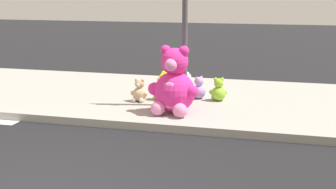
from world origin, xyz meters
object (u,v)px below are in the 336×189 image
Objects in this scene: sign_pole at (185,21)px; plush_pink_large at (174,86)px; plush_lime at (218,91)px; plush_lavender at (198,90)px; plush_yellow at (164,89)px; plush_tan at (139,92)px; plush_white at (186,85)px.

sign_pole reaches higher than plush_pink_large.
sign_pole is at bearing -135.96° from plush_lime.
plush_pink_large is at bearing -100.53° from plush_lavender.
sign_pole is 5.22× the size of plush_yellow.
plush_yellow is (-1.14, -0.23, 0.04)m from plush_lime.
plush_pink_large is at bearing -120.15° from plush_lime.
sign_pole is 1.66m from plush_lavender.
plush_lime reaches higher than plush_tan.
plush_lime is (0.69, 1.18, -0.31)m from plush_pink_large.
plush_pink_large is 1.09m from plush_yellow.
plush_lavender is (0.24, 1.26, -0.32)m from plush_pink_large.
plush_tan is at bearing 173.87° from sign_pole.
plush_yellow is (0.46, 0.25, 0.05)m from plush_tan.
plush_pink_large is 2.64× the size of plush_white.
plush_lime is at bearing 11.43° from plush_yellow.
plush_pink_large reaches higher than plush_white.
plush_pink_large is at bearing -97.09° from sign_pole.
plush_tan reaches higher than plush_white.
sign_pole is at bearing -6.13° from plush_tan.
plush_tan reaches higher than plush_lavender.
plush_yellow is at bearing -115.27° from plush_white.
plush_tan is 0.98× the size of plush_lime.
plush_pink_large is 1.40m from plush_lime.
plush_tan is 1.67m from plush_lime.
plush_white is at bearing 94.03° from plush_pink_large.
plush_white is 0.80× the size of plush_yellow.
plush_yellow is at bearing 145.73° from sign_pole.
sign_pole is at bearing -79.99° from plush_white.
plush_lavender is (0.35, -0.40, -0.00)m from plush_white.
plush_lime is at bearing 59.85° from plush_pink_large.
plush_lime is 0.82× the size of plush_yellow.
plush_white is at bearing 64.73° from plush_yellow.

